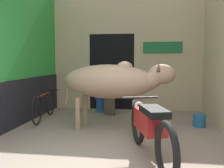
% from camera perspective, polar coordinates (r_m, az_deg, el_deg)
% --- Properties ---
extents(wall_left_shopfront, '(0.25, 4.16, 3.53)m').
position_cam_1_polar(wall_left_shopfront, '(5.95, -20.31, 7.89)').
color(wall_left_shopfront, green).
rests_on(wall_left_shopfront, ground_plane).
extents(wall_back_with_doorway, '(4.14, 0.93, 3.53)m').
position_cam_1_polar(wall_back_with_doorway, '(7.64, 2.03, 5.76)').
color(wall_back_with_doorway, '#C6B289').
rests_on(wall_back_with_doorway, ground_plane).
extents(cow, '(2.29, 0.96, 1.37)m').
position_cam_1_polar(cow, '(5.16, 0.25, 0.52)').
color(cow, tan).
rests_on(cow, ground_plane).
extents(motorcycle_near, '(0.77, 2.04, 0.82)m').
position_cam_1_polar(motorcycle_near, '(3.74, 8.17, -9.14)').
color(motorcycle_near, black).
rests_on(motorcycle_near, ground_plane).
extents(bicycle, '(0.44, 1.69, 0.68)m').
position_cam_1_polar(bicycle, '(6.35, -14.51, -4.49)').
color(bicycle, black).
rests_on(bicycle, ground_plane).
extents(shopkeeper_seated, '(0.37, 0.34, 1.21)m').
position_cam_1_polar(shopkeeper_seated, '(6.74, -0.37, -1.20)').
color(shopkeeper_seated, brown).
rests_on(shopkeeper_seated, ground_plane).
extents(plastic_stool, '(0.30, 0.30, 0.41)m').
position_cam_1_polar(plastic_stool, '(7.08, -2.58, -4.34)').
color(plastic_stool, '#2856B2').
rests_on(plastic_stool, ground_plane).
extents(bucket, '(0.26, 0.26, 0.26)m').
position_cam_1_polar(bucket, '(5.84, 18.47, -7.56)').
color(bucket, '#23669E').
rests_on(bucket, ground_plane).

